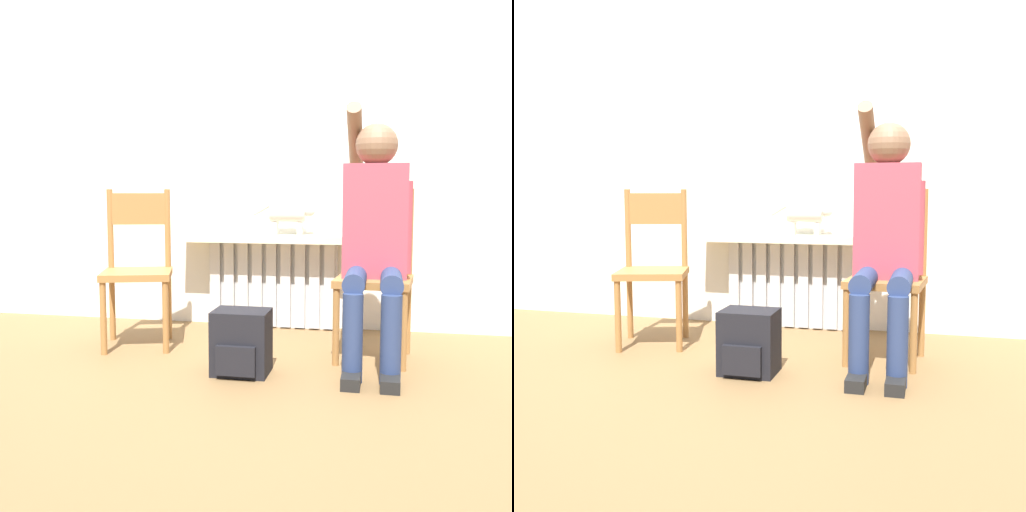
{
  "view_description": "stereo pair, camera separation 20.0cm",
  "coord_description": "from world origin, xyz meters",
  "views": [
    {
      "loc": [
        0.73,
        -2.8,
        0.91
      ],
      "look_at": [
        0.0,
        0.63,
        0.54
      ],
      "focal_mm": 42.0,
      "sensor_mm": 36.0,
      "label": 1
    },
    {
      "loc": [
        0.92,
        -2.75,
        0.91
      ],
      "look_at": [
        0.0,
        0.63,
        0.54
      ],
      "focal_mm": 42.0,
      "sensor_mm": 36.0,
      "label": 2
    }
  ],
  "objects": [
    {
      "name": "wall_with_window",
      "position": [
        0.0,
        1.23,
        1.35
      ],
      "size": [
        7.0,
        0.06,
        2.7
      ],
      "color": "white",
      "rests_on": "ground_plane"
    },
    {
      "name": "chair_right",
      "position": [
        0.69,
        0.52,
        0.47
      ],
      "size": [
        0.43,
        0.43,
        0.93
      ],
      "rotation": [
        0.0,
        0.0,
        -0.09
      ],
      "color": "#9E6B38",
      "rests_on": "ground_plane"
    },
    {
      "name": "ground_plane",
      "position": [
        0.0,
        0.0,
        0.0
      ],
      "size": [
        12.0,
        12.0,
        0.0
      ],
      "primitive_type": "plane",
      "color": "brown"
    },
    {
      "name": "person",
      "position": [
        0.69,
        0.41,
        0.72
      ],
      "size": [
        0.36,
        0.99,
        1.39
      ],
      "color": "navy",
      "rests_on": "ground_plane"
    },
    {
      "name": "radiator",
      "position": [
        0.0,
        1.15,
        0.29
      ],
      "size": [
        0.88,
        0.08,
        0.59
      ],
      "color": "silver",
      "rests_on": "ground_plane"
    },
    {
      "name": "chair_left",
      "position": [
        -0.7,
        0.52,
        0.47
      ],
      "size": [
        0.5,
        0.5,
        0.93
      ],
      "rotation": [
        0.0,
        0.0,
        0.3
      ],
      "color": "#9E6B38",
      "rests_on": "ground_plane"
    },
    {
      "name": "backpack",
      "position": [
        0.04,
        0.07,
        0.16
      ],
      "size": [
        0.28,
        0.25,
        0.32
      ],
      "color": "black",
      "rests_on": "ground_plane"
    },
    {
      "name": "cat",
      "position": [
        0.13,
        1.06,
        0.77
      ],
      "size": [
        0.42,
        0.12,
        0.23
      ],
      "color": "silver",
      "rests_on": "windowsill"
    },
    {
      "name": "window_glass",
      "position": [
        0.0,
        1.2,
        1.09
      ],
      "size": [
        1.19,
        0.01,
        0.92
      ],
      "color": "white",
      "rests_on": "windowsill"
    },
    {
      "name": "windowsill",
      "position": [
        0.0,
        1.08,
        0.61
      ],
      "size": [
        1.24,
        0.24,
        0.05
      ],
      "color": "beige",
      "rests_on": "radiator"
    }
  ]
}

